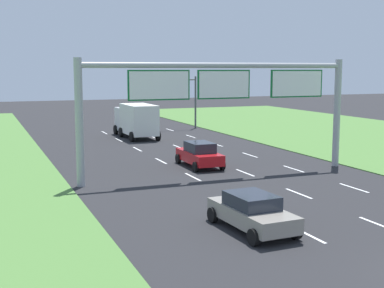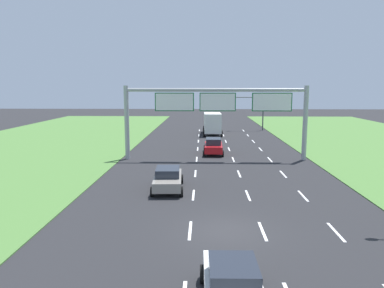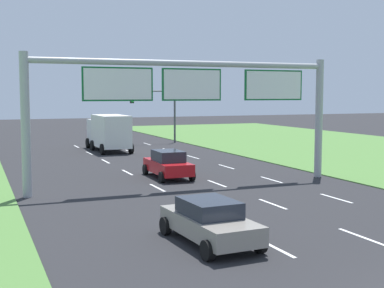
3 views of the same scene
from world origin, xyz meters
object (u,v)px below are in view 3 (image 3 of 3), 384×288
car_near_red (210,221)px  traffic_light_mast (157,105)px  sign_gantry (192,94)px  car_mid_lane (168,164)px  box_truck (108,132)px

car_near_red → traffic_light_mast: traffic_light_mast is taller
sign_gantry → traffic_light_mast: (6.20, 24.46, -1.11)m
car_near_red → sign_gantry: 12.02m
car_mid_lane → box_truck: (0.25, 16.08, 0.88)m
box_truck → sign_gantry: (0.03, -19.17, 3.27)m
box_truck → traffic_light_mast: bearing=39.7°
car_mid_lane → traffic_light_mast: size_ratio=0.79×
box_truck → traffic_light_mast: 8.45m
car_near_red → car_mid_lane: (3.43, 13.71, 0.06)m
traffic_light_mast → sign_gantry: bearing=-104.2°
traffic_light_mast → box_truck: bearing=-139.6°
car_mid_lane → sign_gantry: 5.18m
car_near_red → car_mid_lane: size_ratio=1.02×
car_near_red → traffic_light_mast: (9.91, 35.09, 3.10)m
sign_gantry → traffic_light_mast: bearing=75.8°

